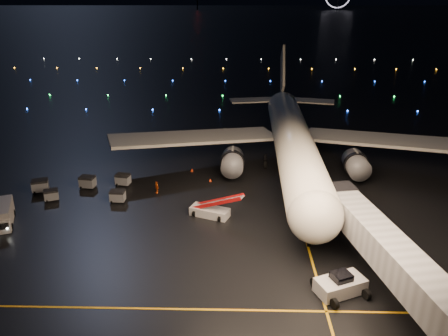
{
  "coord_description": "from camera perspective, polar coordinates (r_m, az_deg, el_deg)",
  "views": [
    {
      "loc": [
        3.53,
        -41.8,
        26.65
      ],
      "look_at": [
        2.24,
        12.0,
        5.0
      ],
      "focal_mm": 35.0,
      "sensor_mm": 36.0,
      "label": 1
    }
  ],
  "objects": [
    {
      "name": "safety_cone_2",
      "position": [
        70.19,
        -4.22,
        -0.24
      ],
      "size": [
        0.58,
        0.58,
        0.51
      ],
      "primitive_type": "cone",
      "rotation": [
        0.0,
        0.0,
        0.34
      ],
      "color": "#F0360B",
      "rests_on": "ground"
    },
    {
      "name": "pushback_tug",
      "position": [
        44.11,
        14.97,
        -14.33
      ],
      "size": [
        5.23,
        4.08,
        2.21
      ],
      "primitive_type": "cube",
      "rotation": [
        0.0,
        0.0,
        0.41
      ],
      "color": "silver",
      "rests_on": "ground"
    },
    {
      "name": "baggage_cart_3",
      "position": [
        67.91,
        -22.88,
        -2.16
      ],
      "size": [
        2.59,
        2.18,
        1.88
      ],
      "primitive_type": "cube",
      "rotation": [
        0.0,
        0.0,
        0.33
      ],
      "color": "gray",
      "rests_on": "ground"
    },
    {
      "name": "safety_cone_3",
      "position": [
        82.16,
        -12.76,
        2.63
      ],
      "size": [
        0.49,
        0.49,
        0.55
      ],
      "primitive_type": "cone",
      "rotation": [
        0.0,
        0.0,
        0.02
      ],
      "color": "#F0360B",
      "rests_on": "ground"
    },
    {
      "name": "lane_centre",
      "position": [
        63.3,
        8.94,
        -3.26
      ],
      "size": [
        0.25,
        80.0,
        0.02
      ],
      "primitive_type": "cube",
      "color": "#E29F0F",
      "rests_on": "ground"
    },
    {
      "name": "safety_cone_0",
      "position": [
        66.3,
        -1.79,
        -1.57
      ],
      "size": [
        0.43,
        0.43,
        0.47
      ],
      "primitive_type": "cone",
      "rotation": [
        0.0,
        0.0,
        0.02
      ],
      "color": "#F0360B",
      "rests_on": "ground"
    },
    {
      "name": "baggage_cart_4",
      "position": [
        64.71,
        -21.63,
        -3.3
      ],
      "size": [
        2.19,
        1.89,
        1.56
      ],
      "primitive_type": "cube",
      "rotation": [
        0.0,
        0.0,
        0.39
      ],
      "color": "gray",
      "rests_on": "ground"
    },
    {
      "name": "lane_cross",
      "position": [
        42.35,
        -11.09,
        -17.55
      ],
      "size": [
        60.0,
        0.25,
        0.02
      ],
      "primitive_type": "cube",
      "color": "#E29F0F",
      "rests_on": "ground"
    },
    {
      "name": "ground",
      "position": [
        342.85,
        0.81,
        17.45
      ],
      "size": [
        2000.0,
        2000.0,
        0.0
      ],
      "primitive_type": "plane",
      "color": "black",
      "rests_on": "ground"
    },
    {
      "name": "safety_cone_1",
      "position": [
        70.45,
        0.71,
        -0.09
      ],
      "size": [
        0.53,
        0.53,
        0.52
      ],
      "primitive_type": "cone",
      "rotation": [
        0.0,
        0.0,
        0.18
      ],
      "color": "#F0360B",
      "rests_on": "ground"
    },
    {
      "name": "crew_c",
      "position": [
        62.96,
        -8.78,
        -2.5
      ],
      "size": [
        0.93,
        1.14,
        1.81
      ],
      "primitive_type": "imported",
      "rotation": [
        0.0,
        0.0,
        -1.02
      ],
      "color": "orange",
      "rests_on": "ground"
    },
    {
      "name": "belt_loader",
      "position": [
        55.68,
        -1.88,
        -4.63
      ],
      "size": [
        7.54,
        4.55,
        3.55
      ],
      "primitive_type": null,
      "rotation": [
        0.0,
        0.0,
        -0.38
      ],
      "color": "silver",
      "rests_on": "ground"
    },
    {
      "name": "service_truck",
      "position": [
        60.67,
        -26.98,
        -5.36
      ],
      "size": [
        4.67,
        7.4,
        2.61
      ],
      "primitive_type": "cube",
      "rotation": [
        0.0,
        0.0,
        0.38
      ],
      "color": "silver",
      "rests_on": "ground"
    },
    {
      "name": "baggage_cart_1",
      "position": [
        61.48,
        -13.72,
        -3.59
      ],
      "size": [
        2.02,
        1.46,
        1.67
      ],
      "primitive_type": "cube",
      "rotation": [
        0.0,
        0.0,
        -0.04
      ],
      "color": "gray",
      "rests_on": "ground"
    },
    {
      "name": "taxiway_lights",
      "position": [
        150.19,
        -0.0,
        11.76
      ],
      "size": [
        164.0,
        92.0,
        0.36
      ],
      "primitive_type": null,
      "color": "black",
      "rests_on": "ground"
    },
    {
      "name": "baggage_cart_0",
      "position": [
        66.56,
        -13.05,
        -1.49
      ],
      "size": [
        2.27,
        1.8,
        1.71
      ],
      "primitive_type": "cube",
      "rotation": [
        0.0,
        0.0,
        -0.21
      ],
      "color": "gray",
      "rests_on": "ground"
    },
    {
      "name": "airliner",
      "position": [
        71.45,
        8.9,
        6.83
      ],
      "size": [
        60.74,
        57.87,
        16.75
      ],
      "primitive_type": null,
      "rotation": [
        0.0,
        0.0,
        -0.03
      ],
      "color": "silver",
      "rests_on": "ground"
    },
    {
      "name": "baggage_cart_2",
      "position": [
        66.98,
        -17.39,
        -1.76
      ],
      "size": [
        2.31,
        1.77,
        1.8
      ],
      "primitive_type": "cube",
      "rotation": [
        0.0,
        0.0,
        -0.14
      ],
      "color": "gray",
      "rests_on": "ground"
    }
  ]
}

